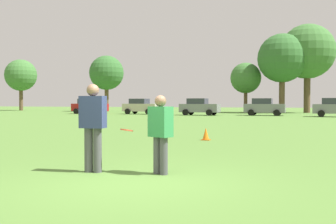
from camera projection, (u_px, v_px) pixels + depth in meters
ground_plane at (133, 183)px, 7.09m from camera, size 189.37×189.37×0.00m
player_thrower at (93, 123)px, 8.13m from camera, size 0.53×0.34×1.83m
player_defender at (160, 130)px, 7.92m from camera, size 0.54×0.45×1.59m
frisbee at (127, 130)px, 8.09m from camera, size 0.27×0.27×0.09m
traffic_cone at (206, 134)px, 14.96m from camera, size 0.32×0.32×0.48m
parked_car_near_left at (90, 106)px, 47.64m from camera, size 4.29×2.39×1.82m
parked_car_mid_left at (141, 106)px, 46.46m from camera, size 4.29×2.39×1.82m
parked_car_center at (199, 107)px, 42.56m from camera, size 4.29×2.39×1.82m
parked_car_mid_right at (264, 107)px, 41.64m from camera, size 4.29×2.39×1.82m
parked_car_near_right at (335, 107)px, 37.87m from camera, size 4.29×2.39×1.82m
tree_west_oak at (21, 75)px, 65.46m from camera, size 5.23×5.23×8.49m
tree_west_maple at (107, 73)px, 59.43m from camera, size 5.19×5.19×8.43m
tree_center_elm at (246, 78)px, 53.97m from camera, size 4.20×4.20×6.83m
tree_east_birch at (282, 58)px, 50.89m from camera, size 6.32×6.32×10.27m
tree_east_oak at (307, 52)px, 51.59m from camera, size 7.16×7.16×11.63m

